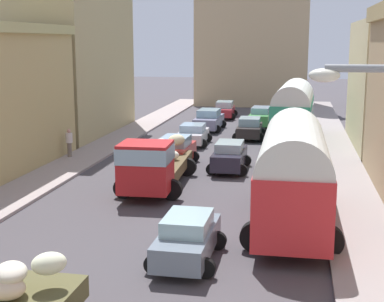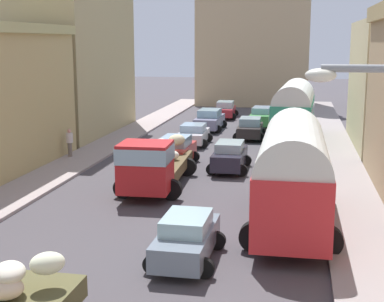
{
  "view_description": "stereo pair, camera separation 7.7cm",
  "coord_description": "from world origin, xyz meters",
  "px_view_note": "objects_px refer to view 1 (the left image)",
  "views": [
    {
      "loc": [
        4.82,
        -2.09,
        6.73
      ],
      "look_at": [
        0.0,
        23.87,
        1.58
      ],
      "focal_mm": 52.83,
      "sensor_mm": 36.0,
      "label": 1
    },
    {
      "loc": [
        4.9,
        -2.08,
        6.73
      ],
      "look_at": [
        0.0,
        23.87,
        1.58
      ],
      "focal_mm": 52.83,
      "sensor_mm": 36.0,
      "label": 2
    }
  ],
  "objects_px": {
    "car_4": "(188,238)",
    "car_3": "(225,110)",
    "car_5": "(230,156)",
    "car_2": "(209,120)",
    "parked_bus_0": "(293,170)",
    "car_6": "(250,128)",
    "car_0": "(176,151)",
    "cargo_truck_1": "(154,163)",
    "parked_bus_1": "(294,109)",
    "car_1": "(193,134)",
    "car_7": "(261,117)",
    "pedestrian_0": "(69,142)"
  },
  "relations": [
    {
      "from": "car_4",
      "to": "car_3",
      "type": "bearing_deg",
      "value": 95.32
    },
    {
      "from": "car_3",
      "to": "car_5",
      "type": "xyz_separation_m",
      "value": [
        2.89,
        -20.52,
        0.03
      ]
    },
    {
      "from": "car_2",
      "to": "car_5",
      "type": "height_order",
      "value": "car_2"
    },
    {
      "from": "parked_bus_0",
      "to": "car_3",
      "type": "relative_size",
      "value": 2.11
    },
    {
      "from": "parked_bus_0",
      "to": "car_6",
      "type": "height_order",
      "value": "parked_bus_0"
    },
    {
      "from": "car_0",
      "to": "car_3",
      "type": "height_order",
      "value": "car_0"
    },
    {
      "from": "cargo_truck_1",
      "to": "car_6",
      "type": "height_order",
      "value": "cargo_truck_1"
    },
    {
      "from": "parked_bus_1",
      "to": "car_5",
      "type": "distance_m",
      "value": 10.14
    },
    {
      "from": "car_1",
      "to": "car_4",
      "type": "xyz_separation_m",
      "value": [
        3.47,
        -19.77,
        0.05
      ]
    },
    {
      "from": "cargo_truck_1",
      "to": "car_0",
      "type": "height_order",
      "value": "cargo_truck_1"
    },
    {
      "from": "car_6",
      "to": "car_7",
      "type": "height_order",
      "value": "car_7"
    },
    {
      "from": "car_0",
      "to": "car_7",
      "type": "xyz_separation_m",
      "value": [
        3.64,
        15.45,
        -0.02
      ]
    },
    {
      "from": "parked_bus_1",
      "to": "car_7",
      "type": "height_order",
      "value": "parked_bus_1"
    },
    {
      "from": "cargo_truck_1",
      "to": "car_5",
      "type": "relative_size",
      "value": 1.95
    },
    {
      "from": "car_2",
      "to": "car_3",
      "type": "bearing_deg",
      "value": 87.56
    },
    {
      "from": "car_7",
      "to": "pedestrian_0",
      "type": "relative_size",
      "value": 2.52
    },
    {
      "from": "parked_bus_0",
      "to": "car_2",
      "type": "xyz_separation_m",
      "value": [
        -6.54,
        22.3,
        -1.37
      ]
    },
    {
      "from": "car_0",
      "to": "car_2",
      "type": "height_order",
      "value": "car_0"
    },
    {
      "from": "car_5",
      "to": "car_2",
      "type": "bearing_deg",
      "value": 103.37
    },
    {
      "from": "car_3",
      "to": "car_7",
      "type": "relative_size",
      "value": 0.91
    },
    {
      "from": "car_7",
      "to": "parked_bus_1",
      "type": "bearing_deg",
      "value": -68.42
    },
    {
      "from": "pedestrian_0",
      "to": "car_2",
      "type": "bearing_deg",
      "value": 62.65
    },
    {
      "from": "car_5",
      "to": "car_7",
      "type": "relative_size",
      "value": 0.88
    },
    {
      "from": "car_2",
      "to": "cargo_truck_1",
      "type": "bearing_deg",
      "value": -89.01
    },
    {
      "from": "cargo_truck_1",
      "to": "car_6",
      "type": "bearing_deg",
      "value": 78.22
    },
    {
      "from": "car_1",
      "to": "car_3",
      "type": "height_order",
      "value": "car_3"
    },
    {
      "from": "car_1",
      "to": "car_4",
      "type": "distance_m",
      "value": 20.08
    },
    {
      "from": "car_0",
      "to": "parked_bus_1",
      "type": "bearing_deg",
      "value": 54.88
    },
    {
      "from": "car_5",
      "to": "pedestrian_0",
      "type": "height_order",
      "value": "pedestrian_0"
    },
    {
      "from": "car_6",
      "to": "parked_bus_1",
      "type": "bearing_deg",
      "value": -9.99
    },
    {
      "from": "car_3",
      "to": "car_5",
      "type": "relative_size",
      "value": 1.03
    },
    {
      "from": "parked_bus_0",
      "to": "car_7",
      "type": "bearing_deg",
      "value": 96.29
    },
    {
      "from": "cargo_truck_1",
      "to": "car_1",
      "type": "bearing_deg",
      "value": 91.89
    },
    {
      "from": "car_7",
      "to": "car_6",
      "type": "bearing_deg",
      "value": -93.6
    },
    {
      "from": "car_5",
      "to": "pedestrian_0",
      "type": "bearing_deg",
      "value": 172.47
    },
    {
      "from": "parked_bus_0",
      "to": "car_5",
      "type": "bearing_deg",
      "value": 110.66
    },
    {
      "from": "parked_bus_0",
      "to": "car_3",
      "type": "distance_m",
      "value": 30.09
    },
    {
      "from": "cargo_truck_1",
      "to": "car_6",
      "type": "relative_size",
      "value": 2.03
    },
    {
      "from": "parked_bus_1",
      "to": "car_5",
      "type": "height_order",
      "value": "parked_bus_1"
    },
    {
      "from": "cargo_truck_1",
      "to": "car_4",
      "type": "relative_size",
      "value": 2.01
    },
    {
      "from": "car_2",
      "to": "car_5",
      "type": "relative_size",
      "value": 1.13
    },
    {
      "from": "cargo_truck_1",
      "to": "car_3",
      "type": "bearing_deg",
      "value": 90.03
    },
    {
      "from": "car_5",
      "to": "parked_bus_1",
      "type": "bearing_deg",
      "value": 71.41
    },
    {
      "from": "car_0",
      "to": "car_2",
      "type": "relative_size",
      "value": 0.84
    },
    {
      "from": "car_2",
      "to": "car_6",
      "type": "height_order",
      "value": "car_2"
    },
    {
      "from": "cargo_truck_1",
      "to": "car_2",
      "type": "xyz_separation_m",
      "value": [
        -0.31,
        18.2,
        -0.48
      ]
    },
    {
      "from": "car_0",
      "to": "car_7",
      "type": "distance_m",
      "value": 15.87
    },
    {
      "from": "car_4",
      "to": "car_5",
      "type": "xyz_separation_m",
      "value": [
        -0.21,
        12.73,
        0.03
      ]
    },
    {
      "from": "car_2",
      "to": "car_5",
      "type": "distance_m",
      "value": 13.79
    },
    {
      "from": "car_4",
      "to": "car_5",
      "type": "distance_m",
      "value": 12.74
    }
  ]
}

